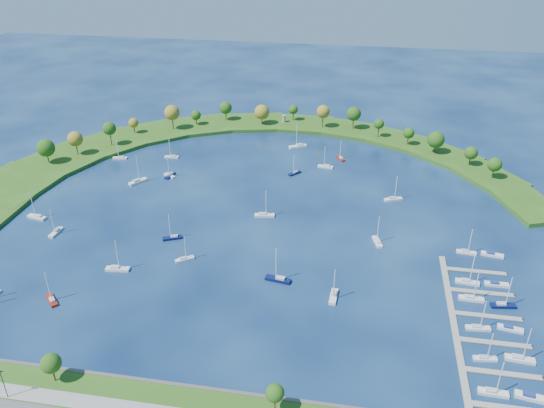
% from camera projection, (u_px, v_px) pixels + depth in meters
% --- Properties ---
extents(ground, '(700.00, 700.00, 0.00)m').
position_uv_depth(ground, '(259.00, 216.00, 246.97)').
color(ground, '#07173D').
rests_on(ground, ground).
extents(breakwater, '(286.74, 247.64, 2.00)m').
position_uv_depth(breakwater, '(192.00, 163.00, 295.46)').
color(breakwater, '#2F5015').
rests_on(breakwater, ground).
extents(breakwater_trees, '(239.05, 95.10, 15.11)m').
position_uv_depth(breakwater_trees, '(258.00, 126.00, 317.68)').
color(breakwater_trees, '#382314').
rests_on(breakwater_trees, breakwater).
extents(harbor_tower, '(2.60, 2.60, 4.50)m').
position_uv_depth(harbor_tower, '(284.00, 119.00, 346.80)').
color(harbor_tower, gray).
rests_on(harbor_tower, breakwater).
extents(dock_system, '(24.28, 82.00, 1.60)m').
position_uv_depth(dock_system, '(477.00, 327.00, 181.44)').
color(dock_system, gray).
rests_on(dock_system, ground).
extents(moored_boat_0, '(7.25, 7.31, 11.82)m').
position_uv_depth(moored_boat_0, '(52.00, 299.00, 193.47)').
color(moored_boat_0, maroon).
rests_on(moored_boat_0, ground).
extents(moored_boat_1, '(8.34, 5.34, 11.93)m').
position_uv_depth(moored_boat_1, '(173.00, 237.00, 229.69)').
color(moored_boat_1, '#09123E').
rests_on(moored_boat_1, ground).
extents(moored_boat_2, '(9.22, 3.92, 13.13)m').
position_uv_depth(moored_boat_2, '(264.00, 215.00, 246.26)').
color(moored_boat_2, silver).
rests_on(moored_boat_2, ground).
extents(moored_boat_3, '(8.38, 3.34, 11.98)m').
position_uv_depth(moored_boat_3, '(326.00, 166.00, 292.10)').
color(moored_boat_3, silver).
rests_on(moored_boat_3, ground).
extents(moored_boat_4, '(2.81, 8.29, 11.99)m').
position_uv_depth(moored_boat_4, '(56.00, 231.00, 233.64)').
color(moored_boat_4, silver).
rests_on(moored_boat_4, ground).
extents(moored_boat_5, '(9.27, 4.17, 13.16)m').
position_uv_depth(moored_boat_5, '(37.00, 216.00, 244.83)').
color(moored_boat_5, silver).
rests_on(moored_boat_5, ground).
extents(moored_boat_6, '(4.68, 8.76, 12.40)m').
position_uv_depth(moored_boat_6, '(378.00, 241.00, 226.90)').
color(moored_boat_6, silver).
rests_on(moored_boat_6, ground).
extents(moored_boat_7, '(7.10, 5.45, 10.46)m').
position_uv_depth(moored_boat_7, '(169.00, 175.00, 282.70)').
color(moored_boat_7, silver).
rests_on(moored_boat_7, ground).
extents(moored_boat_8, '(8.01, 9.50, 14.39)m').
position_uv_depth(moored_boat_8, '(138.00, 181.00, 276.17)').
color(moored_boat_8, silver).
rests_on(moored_boat_8, ground).
extents(moored_boat_9, '(8.00, 3.25, 11.43)m').
position_uv_depth(moored_boat_9, '(120.00, 157.00, 302.09)').
color(moored_boat_9, silver).
rests_on(moored_boat_9, ground).
extents(moored_boat_10, '(2.94, 8.83, 12.79)m').
position_uv_depth(moored_boat_10, '(334.00, 296.00, 195.30)').
color(moored_boat_10, silver).
rests_on(moored_boat_10, ground).
extents(moored_boat_11, '(9.32, 3.49, 13.39)m').
position_uv_depth(moored_boat_11, '(117.00, 268.00, 210.01)').
color(moored_boat_11, silver).
rests_on(moored_boat_11, ground).
extents(moored_boat_12, '(6.43, 6.97, 10.91)m').
position_uv_depth(moored_boat_12, '(295.00, 173.00, 285.07)').
color(moored_boat_12, '#09123E').
rests_on(moored_boat_12, ground).
extents(moored_boat_13, '(5.55, 7.35, 10.79)m').
position_uv_depth(moored_boat_13, '(341.00, 158.00, 301.58)').
color(moored_boat_13, maroon).
rests_on(moored_boat_13, ground).
extents(moored_boat_14, '(8.84, 5.52, 12.61)m').
position_uv_depth(moored_boat_14, '(393.00, 199.00, 259.76)').
color(moored_boat_14, silver).
rests_on(moored_boat_14, ground).
extents(moored_boat_15, '(7.35, 5.98, 11.01)m').
position_uv_depth(moored_boat_15, '(185.00, 258.00, 215.85)').
color(moored_boat_15, silver).
rests_on(moored_boat_15, ground).
extents(moored_boat_16, '(7.95, 2.93, 11.42)m').
position_uv_depth(moored_boat_16, '(172.00, 156.00, 303.33)').
color(moored_boat_16, silver).
rests_on(moored_boat_16, ground).
extents(moored_boat_19, '(9.93, 4.25, 14.14)m').
position_uv_depth(moored_boat_19, '(278.00, 279.00, 204.04)').
color(moored_boat_19, '#09123E').
rests_on(moored_boat_19, ground).
extents(moored_boat_20, '(10.42, 7.47, 15.14)m').
position_uv_depth(moored_boat_20, '(298.00, 146.00, 316.24)').
color(moored_boat_20, silver).
rests_on(moored_boat_20, ground).
extents(moored_boat_21, '(3.87, 8.00, 11.34)m').
position_uv_depth(moored_boat_21, '(170.00, 175.00, 282.57)').
color(moored_boat_21, '#09123E').
rests_on(moored_boat_21, ground).
extents(docked_boat_0, '(8.63, 2.80, 12.52)m').
position_uv_depth(docked_boat_0, '(493.00, 392.00, 156.76)').
color(docked_boat_0, silver).
rests_on(docked_boat_0, ground).
extents(docked_boat_1, '(9.48, 3.99, 1.87)m').
position_uv_depth(docked_boat_1, '(531.00, 397.00, 155.43)').
color(docked_boat_1, silver).
rests_on(docked_boat_1, ground).
extents(docked_boat_2, '(7.44, 2.87, 10.67)m').
position_uv_depth(docked_boat_2, '(485.00, 358.00, 168.63)').
color(docked_boat_2, silver).
rests_on(docked_boat_2, ground).
extents(docked_boat_3, '(9.02, 3.15, 13.01)m').
position_uv_depth(docked_boat_3, '(520.00, 358.00, 168.31)').
color(docked_boat_3, silver).
rests_on(docked_boat_3, ground).
extents(docked_boat_4, '(8.20, 3.01, 11.79)m').
position_uv_depth(docked_boat_4, '(478.00, 327.00, 180.71)').
color(docked_boat_4, silver).
rests_on(docked_boat_4, ground).
extents(docked_boat_5, '(8.45, 3.64, 1.67)m').
position_uv_depth(docked_boat_5, '(510.00, 328.00, 180.64)').
color(docked_boat_5, silver).
rests_on(docked_boat_5, ground).
extents(docked_boat_6, '(8.80, 2.69, 12.84)m').
position_uv_depth(docked_boat_6, '(471.00, 298.00, 194.18)').
color(docked_boat_6, silver).
rests_on(docked_boat_6, ground).
extents(docked_boat_7, '(8.89, 3.59, 12.69)m').
position_uv_depth(docked_boat_7, '(503.00, 305.00, 190.85)').
color(docked_boat_7, '#09123E').
rests_on(docked_boat_7, ground).
extents(docked_boat_8, '(8.82, 3.26, 12.67)m').
position_uv_depth(docked_boat_8, '(467.00, 281.00, 202.72)').
color(docked_boat_8, silver).
rests_on(docked_boat_8, ground).
extents(docked_boat_9, '(8.59, 2.45, 1.75)m').
position_uv_depth(docked_boat_9, '(496.00, 284.00, 201.66)').
color(docked_boat_9, silver).
rests_on(docked_boat_9, ground).
extents(docked_boat_10, '(7.90, 2.76, 11.41)m').
position_uv_depth(docked_boat_10, '(466.00, 251.00, 220.20)').
color(docked_boat_10, silver).
rests_on(docked_boat_10, ground).
extents(docked_boat_11, '(8.92, 3.83, 1.76)m').
position_uv_depth(docked_boat_11, '(492.00, 254.00, 218.76)').
color(docked_boat_11, silver).
rests_on(docked_boat_11, ground).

